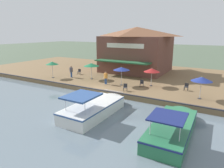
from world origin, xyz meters
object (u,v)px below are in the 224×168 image
object	(u,v)px
waterfront_restaurant	(136,49)
cafe_chair_beside_entrance	(142,83)
person_near_entrance	(71,70)
tree_upstream_bank	(110,42)
patio_umbrella_by_entrance	(121,69)
cafe_chair_mid_patio	(125,87)
patio_umbrella_mid_patio_left	(152,70)
cafe_chair_facing_river	(186,86)
patio_umbrella_far_corner	(52,63)
motorboat_second_along	(98,106)
person_at_quay_edge	(106,76)
patio_umbrella_near_quay_edge	(202,79)
cafe_chair_back_row_seat	(79,71)
patio_umbrella_back_row	(91,65)
motorboat_fourth_along	(174,125)

from	to	relation	value
waterfront_restaurant	cafe_chair_beside_entrance	distance (m)	10.91
person_near_entrance	tree_upstream_bank	distance (m)	14.51
patio_umbrella_by_entrance	cafe_chair_mid_patio	bearing A→B (deg)	37.51
patio_umbrella_mid_patio_left	cafe_chair_mid_patio	world-z (taller)	patio_umbrella_mid_patio_left
patio_umbrella_mid_patio_left	cafe_chair_facing_river	size ratio (longest dim) A/B	2.70
person_near_entrance	tree_upstream_bank	size ratio (longest dim) A/B	0.26
patio_umbrella_far_corner	motorboat_second_along	world-z (taller)	patio_umbrella_far_corner
cafe_chair_facing_river	person_near_entrance	world-z (taller)	person_near_entrance
person_at_quay_edge	cafe_chair_mid_patio	bearing A→B (deg)	67.19
patio_umbrella_near_quay_edge	cafe_chair_back_row_seat	size ratio (longest dim) A/B	2.75
patio_umbrella_far_corner	patio_umbrella_back_row	size ratio (longest dim) A/B	1.04
cafe_chair_back_row_seat	person_at_quay_edge	bearing A→B (deg)	65.12
cafe_chair_beside_entrance	person_at_quay_edge	distance (m)	4.73
waterfront_restaurant	patio_umbrella_mid_patio_left	distance (m)	10.25
patio_umbrella_mid_patio_left	cafe_chair_beside_entrance	distance (m)	2.00
patio_umbrella_back_row	patio_umbrella_by_entrance	bearing A→B (deg)	79.86
patio_umbrella_by_entrance	patio_umbrella_near_quay_edge	world-z (taller)	patio_umbrella_by_entrance
patio_umbrella_far_corner	cafe_chair_facing_river	world-z (taller)	patio_umbrella_far_corner
cafe_chair_facing_river	person_near_entrance	bearing A→B (deg)	-85.28
patio_umbrella_far_corner	cafe_chair_beside_entrance	distance (m)	13.64
motorboat_second_along	patio_umbrella_by_entrance	bearing A→B (deg)	-167.71
patio_umbrella_far_corner	cafe_chair_mid_patio	bearing A→B (deg)	86.19
motorboat_second_along	cafe_chair_facing_river	bearing A→B (deg)	148.50
patio_umbrella_near_quay_edge	motorboat_fourth_along	world-z (taller)	patio_umbrella_near_quay_edge
waterfront_restaurant	patio_umbrella_near_quay_edge	distance (m)	15.98
patio_umbrella_by_entrance	cafe_chair_facing_river	world-z (taller)	patio_umbrella_by_entrance
motorboat_fourth_along	patio_umbrella_by_entrance	bearing A→B (deg)	-133.47
person_near_entrance	patio_umbrella_near_quay_edge	bearing A→B (deg)	86.43
patio_umbrella_mid_patio_left	cafe_chair_facing_river	world-z (taller)	patio_umbrella_mid_patio_left
cafe_chair_beside_entrance	cafe_chair_mid_patio	size ratio (longest dim) A/B	1.00
cafe_chair_facing_river	tree_upstream_bank	bearing A→B (deg)	-125.40
cafe_chair_mid_patio	motorboat_fourth_along	world-z (taller)	motorboat_fourth_along
cafe_chair_beside_entrance	tree_upstream_bank	bearing A→B (deg)	-137.08
cafe_chair_back_row_seat	cafe_chair_facing_river	bearing A→B (deg)	86.40
patio_umbrella_far_corner	cafe_chair_facing_river	distance (m)	18.83
patio_umbrella_back_row	cafe_chair_beside_entrance	size ratio (longest dim) A/B	2.76
waterfront_restaurant	person_at_quay_edge	xyz separation A→B (m)	(10.47, 0.30, -2.75)
patio_umbrella_back_row	patio_umbrella_mid_patio_left	world-z (taller)	patio_umbrella_back_row
motorboat_fourth_along	waterfront_restaurant	bearing A→B (deg)	-148.84
cafe_chair_mid_patio	cafe_chair_facing_river	world-z (taller)	same
cafe_chair_back_row_seat	patio_umbrella_far_corner	bearing A→B (deg)	-24.04
cafe_chair_back_row_seat	motorboat_second_along	xyz separation A→B (m)	(10.72, 10.83, -0.39)
patio_umbrella_mid_patio_left	motorboat_second_along	xyz separation A→B (m)	(9.58, -1.69, -1.94)
patio_umbrella_back_row	cafe_chair_mid_patio	distance (m)	7.78
cafe_chair_beside_entrance	tree_upstream_bank	size ratio (longest dim) A/B	0.13
patio_umbrella_near_quay_edge	cafe_chair_facing_river	xyz separation A→B (m)	(-2.47, -1.77, -1.59)
motorboat_fourth_along	patio_umbrella_far_corner	bearing A→B (deg)	-109.53
cafe_chair_mid_patio	motorboat_fourth_along	size ratio (longest dim) A/B	0.11
patio_umbrella_near_quay_edge	cafe_chair_mid_patio	size ratio (longest dim) A/B	2.75
patio_umbrella_near_quay_edge	patio_umbrella_mid_patio_left	bearing A→B (deg)	-111.70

